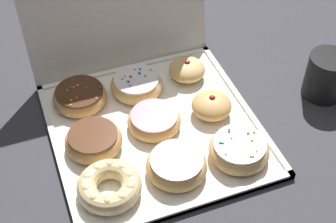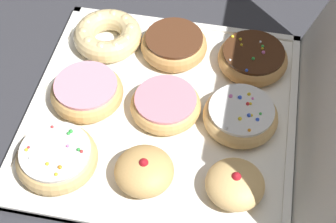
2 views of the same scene
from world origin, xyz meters
name	(u,v)px [view 2 (image 2 of 2)]	position (x,y,z in m)	size (l,w,h in m)	color
ground_plane	(162,115)	(0.00, 0.00, 0.00)	(3.00, 3.00, 0.00)	#333338
donut_box	(162,113)	(0.00, 0.00, 0.01)	(0.42, 0.42, 0.01)	white
cruller_donut_0	(108,35)	(-0.13, -0.12, 0.03)	(0.12, 0.12, 0.04)	#EACC8C
pink_frosted_donut_1	(86,94)	(0.00, -0.12, 0.03)	(0.12, 0.12, 0.04)	tan
sprinkle_donut_2	(57,158)	(0.13, -0.13, 0.03)	(0.12, 0.12, 0.04)	#E5B770
chocolate_frosted_donut_3	(174,45)	(-0.13, -0.01, 0.03)	(0.11, 0.11, 0.04)	tan
pink_frosted_donut_4	(166,105)	(0.00, 0.01, 0.03)	(0.11, 0.11, 0.03)	tan
jelly_filled_donut_5	(143,171)	(0.13, 0.00, 0.03)	(0.08, 0.08, 0.05)	tan
sprinkle_donut_6	(253,58)	(-0.13, 0.13, 0.03)	(0.12, 0.12, 0.04)	tan
sprinkle_donut_7	(240,118)	(0.00, 0.12, 0.03)	(0.11, 0.11, 0.04)	#E5B770
jelly_filled_donut_8	(235,184)	(0.12, 0.13, 0.03)	(0.08, 0.08, 0.05)	#E5B770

